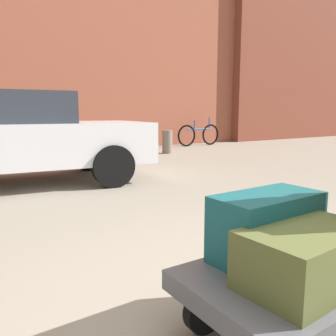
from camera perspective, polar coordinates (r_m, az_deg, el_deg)
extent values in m
plane|color=gray|center=(2.07, 20.17, -23.93)|extent=(60.00, 60.00, 0.00)
cube|color=brown|center=(18.85, 24.89, 20.37)|extent=(12.00, 1.00, 10.08)
cube|color=#4C4C51|center=(1.93, 20.67, -16.67)|extent=(1.16, 0.72, 0.10)
cylinder|color=black|center=(2.43, 21.34, -15.67)|extent=(0.24, 0.06, 0.24)
cylinder|color=black|center=(1.91, 6.14, -22.34)|extent=(0.24, 0.06, 0.24)
cube|color=#4C5128|center=(1.72, 21.98, -13.46)|extent=(0.64, 0.41, 0.26)
cube|color=#144C51|center=(1.92, 16.04, -9.29)|extent=(0.62, 0.32, 0.35)
cube|color=silver|center=(5.84, -25.21, 3.63)|extent=(4.49, 2.31, 0.64)
cylinder|color=black|center=(6.88, -13.28, 2.28)|extent=(0.66, 0.30, 0.64)
cylinder|color=black|center=(5.25, -9.12, 0.34)|extent=(0.66, 0.30, 0.64)
torus|color=black|center=(11.50, 3.11, 5.38)|extent=(0.72, 0.07, 0.72)
torus|color=black|center=(12.15, 7.06, 5.53)|extent=(0.72, 0.07, 0.72)
cylinder|color=#194C8C|center=(11.80, 5.15, 6.43)|extent=(1.00, 0.06, 0.04)
cylinder|color=#194C8C|center=(11.67, 4.39, 7.15)|extent=(0.04, 0.04, 0.30)
cylinder|color=#194C8C|center=(12.08, 6.84, 7.41)|extent=(0.04, 0.04, 0.40)
cylinder|color=#72665B|center=(8.83, -7.95, 3.90)|extent=(0.28, 0.28, 0.64)
cylinder|color=#72665B|center=(9.52, -0.13, 4.36)|extent=(0.28, 0.28, 0.64)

